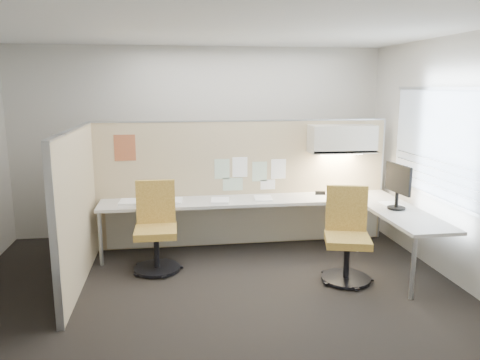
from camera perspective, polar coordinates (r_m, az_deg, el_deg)
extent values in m
cube|color=black|center=(5.29, -2.99, -13.60)|extent=(5.50, 4.50, 0.01)
cube|color=white|center=(4.83, -3.35, 18.23)|extent=(5.50, 4.50, 0.01)
cube|color=beige|center=(7.09, -4.84, 4.64)|extent=(5.50, 0.02, 2.80)
cube|color=beige|center=(2.69, 1.28, -6.53)|extent=(5.50, 0.02, 2.80)
cube|color=beige|center=(5.80, 25.04, 2.10)|extent=(0.02, 4.50, 2.80)
cube|color=#A2AFBC|center=(5.76, 24.96, 3.57)|extent=(0.01, 2.80, 1.30)
cube|color=tan|center=(6.59, 0.37, -0.46)|extent=(4.10, 0.06, 1.75)
cube|color=tan|center=(5.55, -19.23, -3.37)|extent=(0.06, 2.20, 1.75)
cube|color=beige|center=(6.32, 1.27, -2.52)|extent=(4.00, 0.60, 0.04)
cube|color=beige|center=(5.91, 19.57, -4.18)|extent=(0.60, 1.47, 0.04)
cube|color=beige|center=(6.67, 0.87, -5.01)|extent=(3.90, 0.02, 0.64)
cylinder|color=#A5A8AA|center=(6.16, -16.65, -6.90)|extent=(0.05, 0.05, 0.69)
cylinder|color=#A5A8AA|center=(5.33, 20.35, -10.04)|extent=(0.05, 0.05, 0.69)
cylinder|color=#A5A8AA|center=(6.58, 14.25, -5.60)|extent=(0.05, 0.05, 0.69)
cube|color=beige|center=(6.63, 12.32, 4.91)|extent=(0.90, 0.36, 0.38)
cube|color=#FFEABF|center=(6.66, 12.24, 3.12)|extent=(0.60, 0.06, 0.02)
cube|color=#8CBF8C|center=(6.48, -2.20, 1.35)|extent=(0.21, 0.00, 0.28)
cube|color=white|center=(6.50, -0.02, 1.58)|extent=(0.21, 0.00, 0.28)
cube|color=#8CBF8C|center=(6.56, 2.40, 1.04)|extent=(0.21, 0.00, 0.28)
cube|color=white|center=(6.61, 4.71, 1.35)|extent=(0.21, 0.00, 0.28)
cube|color=#8CBF8C|center=(6.54, -0.88, -0.51)|extent=(0.28, 0.00, 0.18)
cube|color=white|center=(6.62, 3.41, -0.55)|extent=(0.21, 0.00, 0.14)
cube|color=orange|center=(6.42, -13.86, 3.83)|extent=(0.28, 0.00, 0.35)
cylinder|color=black|center=(5.93, -10.06, -10.54)|extent=(0.57, 0.57, 0.03)
cylinder|color=black|center=(5.85, -10.13, -8.56)|extent=(0.07, 0.07, 0.44)
cube|color=#DAB751|center=(5.77, -10.22, -6.22)|extent=(0.51, 0.51, 0.09)
cube|color=#DAB751|center=(5.92, -10.24, -2.60)|extent=(0.48, 0.07, 0.54)
cylinder|color=black|center=(5.69, 12.76, -11.62)|extent=(0.56, 0.56, 0.03)
cylinder|color=black|center=(5.61, 12.86, -9.58)|extent=(0.07, 0.07, 0.43)
cube|color=#DAB751|center=(5.52, 12.97, -7.16)|extent=(0.61, 0.61, 0.09)
cube|color=#DAB751|center=(5.66, 12.85, -3.37)|extent=(0.48, 0.19, 0.54)
cylinder|color=black|center=(6.11, 18.50, -3.24)|extent=(0.22, 0.22, 0.02)
cylinder|color=black|center=(6.09, 18.55, -2.38)|extent=(0.04, 0.04, 0.20)
cube|color=black|center=(6.03, 18.72, 0.17)|extent=(0.08, 0.53, 0.35)
cube|color=black|center=(6.03, 18.72, 0.17)|extent=(0.04, 0.48, 0.31)
cube|color=black|center=(6.65, 14.00, -1.53)|extent=(0.25, 0.25, 0.12)
cylinder|color=black|center=(6.63, 13.23, -1.23)|extent=(0.09, 0.17, 0.04)
cube|color=black|center=(6.66, 9.76, -1.55)|extent=(0.14, 0.06, 0.05)
cube|color=black|center=(6.62, 11.12, -1.63)|extent=(0.12, 0.09, 0.06)
cube|color=silver|center=(4.80, -21.27, 5.20)|extent=(0.14, 0.02, 0.02)
cylinder|color=silver|center=(4.83, -22.01, 4.16)|extent=(0.02, 0.02, 0.14)
cube|color=#AD7F4C|center=(4.84, -21.90, 2.64)|extent=(0.02, 0.39, 0.12)
cube|color=#AD7F4C|center=(4.89, -22.13, 2.21)|extent=(0.02, 0.39, 0.12)
cube|color=gray|center=(4.91, -21.66, -4.00)|extent=(0.01, 0.07, 0.98)
cube|color=white|center=(6.25, -13.41, -2.64)|extent=(0.25, 0.32, 0.03)
cube|color=white|center=(6.24, -8.13, -2.51)|extent=(0.25, 0.32, 0.02)
cube|color=white|center=(6.15, -2.45, -2.55)|extent=(0.27, 0.33, 0.03)
cube|color=white|center=(6.33, 2.83, -2.24)|extent=(0.26, 0.32, 0.02)
cube|color=white|center=(6.26, 17.96, -2.90)|extent=(0.25, 0.31, 0.02)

